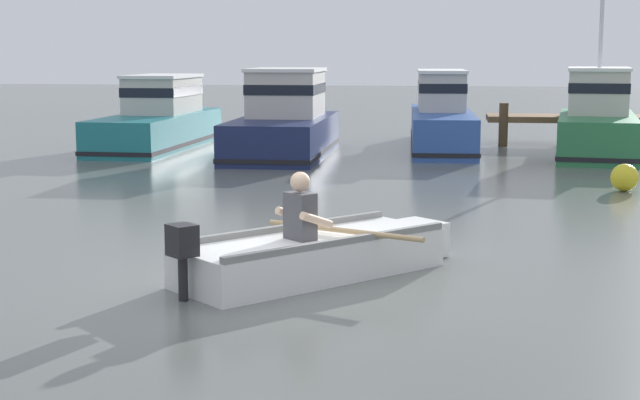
{
  "coord_description": "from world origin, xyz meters",
  "views": [
    {
      "loc": [
        1.78,
        -10.17,
        2.49
      ],
      "look_at": [
        0.16,
        2.09,
        0.55
      ],
      "focal_mm": 53.43,
      "sensor_mm": 36.0,
      "label": 1
    }
  ],
  "objects_px": {
    "moored_boat_navy": "(284,123)",
    "moored_boat_blue": "(441,119)",
    "moored_boat_green": "(597,122)",
    "mooring_buoy": "(625,178)",
    "moored_boat_teal": "(159,121)",
    "rowboat_with_person": "(316,253)"
  },
  "relations": [
    {
      "from": "moored_boat_teal",
      "to": "moored_boat_blue",
      "type": "relative_size",
      "value": 0.9
    },
    {
      "from": "moored_boat_teal",
      "to": "moored_boat_blue",
      "type": "bearing_deg",
      "value": 7.25
    },
    {
      "from": "moored_boat_navy",
      "to": "mooring_buoy",
      "type": "xyz_separation_m",
      "value": [
        7.06,
        -5.12,
        -0.52
      ]
    },
    {
      "from": "moored_boat_teal",
      "to": "mooring_buoy",
      "type": "xyz_separation_m",
      "value": [
        10.63,
        -6.57,
        -0.45
      ]
    },
    {
      "from": "moored_boat_teal",
      "to": "rowboat_with_person",
      "type": "bearing_deg",
      "value": -66.37
    },
    {
      "from": "moored_boat_navy",
      "to": "moored_boat_blue",
      "type": "distance_m",
      "value": 4.43
    },
    {
      "from": "moored_boat_navy",
      "to": "moored_boat_blue",
      "type": "bearing_deg",
      "value": 32.4
    },
    {
      "from": "mooring_buoy",
      "to": "rowboat_with_person",
      "type": "bearing_deg",
      "value": -122.78
    },
    {
      "from": "moored_boat_teal",
      "to": "mooring_buoy",
      "type": "relative_size",
      "value": 12.46
    },
    {
      "from": "moored_boat_green",
      "to": "moored_boat_navy",
      "type": "bearing_deg",
      "value": -171.92
    },
    {
      "from": "rowboat_with_person",
      "to": "moored_boat_blue",
      "type": "distance_m",
      "value": 14.73
    },
    {
      "from": "moored_boat_blue",
      "to": "moored_boat_green",
      "type": "xyz_separation_m",
      "value": [
        3.75,
        -1.31,
        0.03
      ]
    },
    {
      "from": "rowboat_with_person",
      "to": "moored_boat_green",
      "type": "bearing_deg",
      "value": 69.31
    },
    {
      "from": "mooring_buoy",
      "to": "moored_boat_green",
      "type": "bearing_deg",
      "value": 86.05
    },
    {
      "from": "rowboat_with_person",
      "to": "moored_boat_teal",
      "type": "bearing_deg",
      "value": 113.63
    },
    {
      "from": "moored_boat_blue",
      "to": "moored_boat_green",
      "type": "relative_size",
      "value": 1.24
    },
    {
      "from": "mooring_buoy",
      "to": "moored_boat_navy",
      "type": "bearing_deg",
      "value": 144.05
    },
    {
      "from": "moored_boat_blue",
      "to": "mooring_buoy",
      "type": "xyz_separation_m",
      "value": [
        3.32,
        -7.5,
        -0.5
      ]
    },
    {
      "from": "moored_boat_teal",
      "to": "moored_boat_green",
      "type": "relative_size",
      "value": 1.12
    },
    {
      "from": "moored_boat_teal",
      "to": "mooring_buoy",
      "type": "distance_m",
      "value": 12.5
    },
    {
      "from": "moored_boat_navy",
      "to": "moored_boat_green",
      "type": "bearing_deg",
      "value": 8.08
    },
    {
      "from": "rowboat_with_person",
      "to": "mooring_buoy",
      "type": "relative_size",
      "value": 6.3
    }
  ]
}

